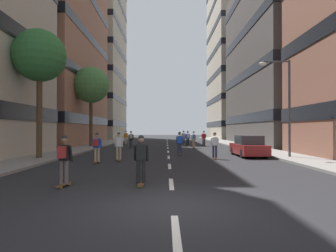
{
  "coord_description": "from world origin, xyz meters",
  "views": [
    {
      "loc": [
        -0.19,
        -7.63,
        1.99
      ],
      "look_at": [
        0.0,
        20.03,
        2.27
      ],
      "focal_mm": 31.34,
      "sensor_mm": 36.0,
      "label": 1
    }
  ],
  "objects_px": {
    "skater_4": "(215,144)",
    "skater_10": "(64,157)",
    "skater_3": "(97,146)",
    "skater_8": "(184,136)",
    "streetlamp_right": "(284,97)",
    "skater_11": "(141,158)",
    "street_tree_near": "(91,85)",
    "skater_6": "(194,138)",
    "skater_2": "(131,138)",
    "skater_5": "(180,142)",
    "skater_0": "(204,137)",
    "skater_1": "(126,137)",
    "street_tree_mid": "(40,57)",
    "skater_7": "(188,137)",
    "skater_9": "(119,145)",
    "parked_car_near": "(248,147)"
  },
  "relations": [
    {
      "from": "skater_4",
      "to": "skater_10",
      "type": "distance_m",
      "value": 11.53
    },
    {
      "from": "skater_3",
      "to": "skater_8",
      "type": "xyz_separation_m",
      "value": [
        6.36,
        21.49,
        0.0
      ]
    },
    {
      "from": "streetlamp_right",
      "to": "skater_11",
      "type": "height_order",
      "value": "streetlamp_right"
    },
    {
      "from": "skater_3",
      "to": "skater_8",
      "type": "height_order",
      "value": "same"
    },
    {
      "from": "street_tree_near",
      "to": "streetlamp_right",
      "type": "relative_size",
      "value": 1.33
    },
    {
      "from": "street_tree_near",
      "to": "skater_6",
      "type": "distance_m",
      "value": 12.63
    },
    {
      "from": "skater_2",
      "to": "skater_5",
      "type": "distance_m",
      "value": 9.15
    },
    {
      "from": "skater_8",
      "to": "skater_10",
      "type": "bearing_deg",
      "value": -101.61
    },
    {
      "from": "skater_3",
      "to": "skater_0",
      "type": "bearing_deg",
      "value": 63.82
    },
    {
      "from": "streetlamp_right",
      "to": "skater_1",
      "type": "height_order",
      "value": "streetlamp_right"
    },
    {
      "from": "skater_2",
      "to": "skater_11",
      "type": "height_order",
      "value": "same"
    },
    {
      "from": "street_tree_mid",
      "to": "skater_4",
      "type": "relative_size",
      "value": 4.68
    },
    {
      "from": "skater_2",
      "to": "skater_11",
      "type": "bearing_deg",
      "value": -82.21
    },
    {
      "from": "streetlamp_right",
      "to": "skater_3",
      "type": "bearing_deg",
      "value": -168.06
    },
    {
      "from": "skater_7",
      "to": "skater_0",
      "type": "bearing_deg",
      "value": 24.28
    },
    {
      "from": "skater_9",
      "to": "skater_5",
      "type": "bearing_deg",
      "value": 48.29
    },
    {
      "from": "skater_10",
      "to": "skater_5",
      "type": "bearing_deg",
      "value": 70.02
    },
    {
      "from": "street_tree_near",
      "to": "skater_10",
      "type": "relative_size",
      "value": 4.87
    },
    {
      "from": "street_tree_near",
      "to": "skater_2",
      "type": "bearing_deg",
      "value": -18.5
    },
    {
      "from": "skater_5",
      "to": "skater_2",
      "type": "bearing_deg",
      "value": 120.95
    },
    {
      "from": "street_tree_mid",
      "to": "skater_7",
      "type": "distance_m",
      "value": 18.89
    },
    {
      "from": "parked_car_near",
      "to": "skater_8",
      "type": "distance_m",
      "value": 17.73
    },
    {
      "from": "streetlamp_right",
      "to": "skater_8",
      "type": "bearing_deg",
      "value": 106.51
    },
    {
      "from": "skater_11",
      "to": "skater_3",
      "type": "bearing_deg",
      "value": 114.83
    },
    {
      "from": "skater_6",
      "to": "skater_7",
      "type": "bearing_deg",
      "value": 96.72
    },
    {
      "from": "skater_1",
      "to": "skater_4",
      "type": "xyz_separation_m",
      "value": [
        8.51,
        -19.1,
        0.0
      ]
    },
    {
      "from": "skater_2",
      "to": "skater_10",
      "type": "xyz_separation_m",
      "value": [
        0.13,
        -20.43,
        0.0
      ]
    },
    {
      "from": "street_tree_mid",
      "to": "skater_8",
      "type": "distance_m",
      "value": 22.96
    },
    {
      "from": "skater_4",
      "to": "skater_10",
      "type": "relative_size",
      "value": 1.0
    },
    {
      "from": "skater_3",
      "to": "skater_10",
      "type": "distance_m",
      "value": 7.02
    },
    {
      "from": "street_tree_mid",
      "to": "skater_9",
      "type": "bearing_deg",
      "value": -8.52
    },
    {
      "from": "skater_1",
      "to": "skater_2",
      "type": "height_order",
      "value": "same"
    },
    {
      "from": "skater_10",
      "to": "skater_2",
      "type": "bearing_deg",
      "value": 90.36
    },
    {
      "from": "streetlamp_right",
      "to": "skater_9",
      "type": "distance_m",
      "value": 11.42
    },
    {
      "from": "skater_3",
      "to": "skater_11",
      "type": "distance_m",
      "value": 7.51
    },
    {
      "from": "skater_0",
      "to": "street_tree_mid",
      "type": "bearing_deg",
      "value": -129.53
    },
    {
      "from": "skater_1",
      "to": "skater_4",
      "type": "height_order",
      "value": "same"
    },
    {
      "from": "skater_5",
      "to": "skater_10",
      "type": "height_order",
      "value": "same"
    },
    {
      "from": "skater_5",
      "to": "skater_11",
      "type": "relative_size",
      "value": 1.0
    },
    {
      "from": "skater_0",
      "to": "skater_6",
      "type": "bearing_deg",
      "value": -111.22
    },
    {
      "from": "street_tree_near",
      "to": "skater_4",
      "type": "distance_m",
      "value": 18.01
    },
    {
      "from": "skater_7",
      "to": "skater_9",
      "type": "bearing_deg",
      "value": -109.61
    },
    {
      "from": "skater_3",
      "to": "skater_5",
      "type": "bearing_deg",
      "value": 47.7
    },
    {
      "from": "skater_1",
      "to": "skater_4",
      "type": "relative_size",
      "value": 1.0
    },
    {
      "from": "skater_3",
      "to": "skater_5",
      "type": "relative_size",
      "value": 1.0
    },
    {
      "from": "skater_7",
      "to": "skater_6",
      "type": "bearing_deg",
      "value": -83.28
    },
    {
      "from": "skater_8",
      "to": "skater_9",
      "type": "height_order",
      "value": "same"
    },
    {
      "from": "skater_2",
      "to": "skater_8",
      "type": "height_order",
      "value": "same"
    },
    {
      "from": "skater_1",
      "to": "skater_8",
      "type": "distance_m",
      "value": 7.6
    },
    {
      "from": "street_tree_near",
      "to": "skater_8",
      "type": "relative_size",
      "value": 4.87
    }
  ]
}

